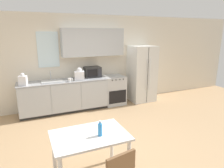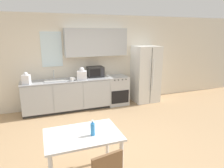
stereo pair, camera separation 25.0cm
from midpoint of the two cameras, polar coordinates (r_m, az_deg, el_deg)
The scene contains 12 objects.
ground_plane at distance 4.28m, azimuth -0.87°, elevation -16.12°, with size 12.00×12.00×0.00m, color tan.
wall_back at distance 6.01m, azimuth -7.58°, elevation 7.41°, with size 12.00×0.38×2.70m.
kitchen_counter at distance 5.83m, azimuth -11.52°, elevation -3.11°, with size 2.42×0.65×0.90m.
oven_range at distance 6.24m, azimuth 2.46°, elevation -1.75°, with size 0.64×0.62×0.89m.
refrigerator at distance 6.53m, azimuth 10.63°, elevation 2.78°, with size 0.79×0.72×1.78m.
kitchen_sink at distance 5.68m, azimuth -14.90°, elevation 1.07°, with size 0.56×0.40×0.27m.
microwave at distance 5.98m, azimuth -3.58°, elevation 3.50°, with size 0.47×0.35×0.31m.
coffee_mug at distance 5.52m, azimuth -10.04°, elevation 1.31°, with size 0.13×0.10×0.10m.
grocery_bag_0 at distance 5.50m, azimuth -22.13°, elevation 1.37°, with size 0.22×0.21×0.32m.
grocery_bag_1 at distance 5.67m, azimuth -7.33°, elevation 2.78°, with size 0.31×0.28×0.35m.
dining_table at distance 3.03m, azimuth -5.86°, elevation -16.05°, with size 1.07×0.74×0.77m.
drink_bottle at distance 2.88m, azimuth -3.00°, elevation -12.72°, with size 0.06×0.06×0.23m.
Camera 2 is at (-1.10, -3.53, 2.17)m, focal length 32.00 mm.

